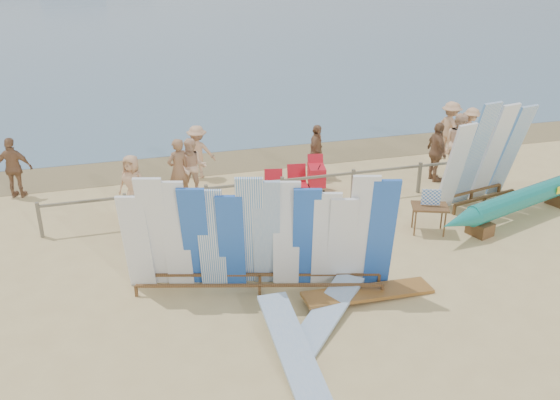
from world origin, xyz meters
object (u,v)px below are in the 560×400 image
object	(u,v)px
beachgoer_8	(458,142)
beachgoer_2	(193,168)
beachgoer_0	(133,184)
beachgoer_1	(178,170)
flat_board_c	(368,297)
main_surfboard_rack	(259,238)
outrigger_canoe	(524,199)
stroller	(316,179)
beachgoer_4	(316,152)
vendor_table	(429,218)
side_surfboard_rack	(484,157)
beachgoer_3	(198,152)
beachgoer_9	(450,128)
flat_board_b	(326,320)
beachgoer_10	(437,152)
beachgoer_extra_0	(470,131)
beach_chair_left	(274,191)
flat_board_a	(291,353)
beach_chair_right	(298,186)
beachgoer_extra_1	(14,168)

from	to	relation	value
beachgoer_8	beachgoer_2	distance (m)	8.08
beachgoer_0	beachgoer_1	world-z (taller)	beachgoer_1
flat_board_c	main_surfboard_rack	bearing A→B (deg)	65.16
outrigger_canoe	beachgoer_0	size ratio (longest dim) A/B	3.72
stroller	beachgoer_0	bearing A→B (deg)	-169.86
beachgoer_4	vendor_table	bearing A→B (deg)	-124.21
side_surfboard_rack	vendor_table	xyz separation A→B (m)	(-2.17, -1.18, -0.94)
vendor_table	beachgoer_3	world-z (taller)	beachgoer_3
vendor_table	beachgoer_9	bearing A→B (deg)	76.05
stroller	beachgoer_0	size ratio (longest dim) A/B	0.67
main_surfboard_rack	flat_board_b	distance (m)	2.02
vendor_table	beachgoer_2	xyz separation A→B (m)	(-5.14, 3.87, 0.45)
outrigger_canoe	beachgoer_10	distance (m)	3.12
outrigger_canoe	beachgoer_4	xyz separation A→B (m)	(-4.11, 4.19, 0.28)
outrigger_canoe	flat_board_b	world-z (taller)	outrigger_canoe
beachgoer_3	beachgoer_extra_0	distance (m)	8.98
beachgoer_0	beachgoer_2	distance (m)	1.77
main_surfboard_rack	beachgoer_3	bearing A→B (deg)	107.39
side_surfboard_rack	beachgoer_3	size ratio (longest dim) A/B	1.82
beachgoer_4	beach_chair_left	bearing A→B (deg)	163.20
side_surfboard_rack	flat_board_c	world-z (taller)	side_surfboard_rack
beachgoer_0	beachgoer_4	world-z (taller)	beachgoer_4
beachgoer_0	beachgoer_9	bearing A→B (deg)	43.30
side_surfboard_rack	beachgoer_extra_0	world-z (taller)	side_surfboard_rack
outrigger_canoe	beachgoer_2	xyz separation A→B (m)	(-7.83, 3.83, 0.28)
main_surfboard_rack	beachgoer_2	bearing A→B (deg)	111.56
beach_chair_left	beachgoer_0	world-z (taller)	beachgoer_0
beachgoer_9	beachgoer_3	bearing A→B (deg)	80.61
side_surfboard_rack	beachgoer_1	distance (m)	8.13
flat_board_a	beachgoer_9	bearing A→B (deg)	47.27
beach_chair_right	beachgoer_10	distance (m)	4.27
beachgoer_8	beachgoer_10	xyz separation A→B (m)	(-1.06, -0.58, -0.02)
beachgoer_2	side_surfboard_rack	bearing A→B (deg)	-6.93
outrigger_canoe	vendor_table	bearing A→B (deg)	162.91
flat_board_c	beachgoer_3	xyz separation A→B (m)	(-2.23, 7.48, 0.80)
main_surfboard_rack	beachgoer_2	distance (m)	5.33
vendor_table	flat_board_a	distance (m)	5.78
vendor_table	beachgoer_extra_1	size ratio (longest dim) A/B	0.66
beachgoer_2	outrigger_canoe	bearing A→B (deg)	-12.88
flat_board_b	beachgoer_8	world-z (taller)	beachgoer_8
stroller	beachgoer_9	xyz separation A→B (m)	(5.37, 2.03, 0.45)
beachgoer_1	beachgoer_4	bearing A→B (deg)	160.96
flat_board_b	beachgoer_2	bearing A→B (deg)	145.52
main_surfboard_rack	flat_board_b	xyz separation A→B (m)	(0.93, -1.35, -1.18)
beachgoer_1	beachgoer_2	bearing A→B (deg)	-179.63
main_surfboard_rack	beachgoer_0	distance (m)	5.14
beach_chair_right	beachgoer_8	bearing A→B (deg)	12.64
beach_chair_right	beachgoer_9	xyz separation A→B (m)	(5.92, 2.02, 0.63)
main_surfboard_rack	flat_board_a	bearing A→B (deg)	-74.06
outrigger_canoe	beach_chair_left	xyz separation A→B (m)	(-5.74, 3.00, -0.31)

